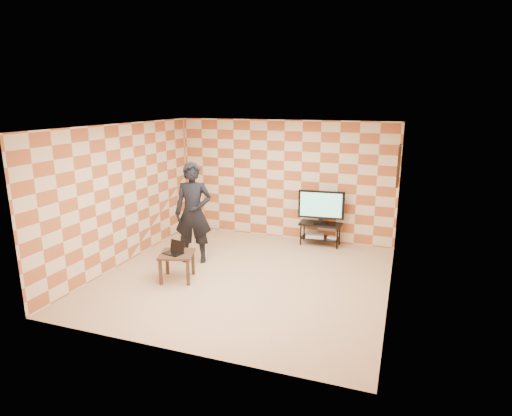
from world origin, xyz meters
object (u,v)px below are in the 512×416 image
(tv_stand, at_px, (320,229))
(person, at_px, (193,213))
(tv, at_px, (321,205))
(side_table, at_px, (177,258))

(tv_stand, bearing_deg, person, -140.54)
(person, bearing_deg, tv_stand, 22.51)
(tv, xyz_separation_m, side_table, (-2.03, -2.71, -0.49))
(side_table, height_order, person, person)
(tv_stand, xyz_separation_m, tv, (-0.00, -0.00, 0.54))
(tv_stand, relative_size, tv, 0.91)
(side_table, relative_size, person, 0.36)
(tv_stand, distance_m, person, 2.88)
(tv, distance_m, person, 2.81)
(tv, bearing_deg, person, -140.59)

